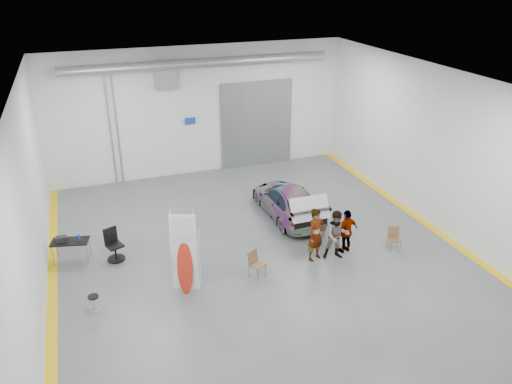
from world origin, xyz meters
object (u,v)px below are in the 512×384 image
object	(u,v)px
person_a	(316,235)
office_chair	(115,246)
person_b	(337,235)
folding_chair_near	(257,270)
sedan_car	(288,201)
person_c	(347,231)
folding_chair_far	(394,243)
surfboard_display	(188,260)
work_table	(68,241)
shop_stool	(94,305)

from	to	relation	value
person_a	office_chair	xyz separation A→B (m)	(-6.44, 2.33, -0.45)
person_b	folding_chair_near	size ratio (longest dim) A/B	1.93
sedan_car	folding_chair_near	bearing A→B (deg)	54.07
sedan_car	person_a	xyz separation A→B (m)	(-0.41, -3.31, 0.31)
sedan_car	person_c	bearing A→B (deg)	104.11
folding_chair_far	office_chair	world-z (taller)	office_chair
person_c	folding_chair_near	size ratio (longest dim) A/B	1.76
person_c	surfboard_display	size ratio (longest dim) A/B	0.57
person_c	work_table	bearing A→B (deg)	-29.05
person_a	person_b	size ratio (longest dim) A/B	1.07
folding_chair_far	sedan_car	bearing A→B (deg)	138.86
surfboard_display	work_table	bearing A→B (deg)	159.41
work_table	office_chair	size ratio (longest dim) A/B	1.17
person_a	office_chair	distance (m)	6.87
person_a	person_b	world-z (taller)	person_a
person_b	surfboard_display	bearing A→B (deg)	-162.20
person_c	person_b	bearing A→B (deg)	13.33
work_table	office_chair	bearing A→B (deg)	-15.18
person_c	work_table	xyz separation A→B (m)	(-9.13, 2.66, -0.04)
folding_chair_near	folding_chair_far	bearing A→B (deg)	-30.41
person_a	sedan_car	bearing A→B (deg)	61.19
sedan_car	person_a	size ratio (longest dim) A/B	2.32
folding_chair_far	work_table	size ratio (longest dim) A/B	0.64
surfboard_display	shop_stool	world-z (taller)	surfboard_display
surfboard_display	work_table	distance (m)	4.65
folding_chair_near	person_b	bearing A→B (deg)	-26.24
folding_chair_near	folding_chair_far	size ratio (longest dim) A/B	1.08
office_chair	work_table	bearing A→B (deg)	143.53
sedan_car	work_table	distance (m)	8.34
folding_chair_far	work_table	world-z (taller)	work_table
surfboard_display	sedan_car	bearing A→B (deg)	58.87
work_table	person_b	bearing A→B (deg)	-18.70
folding_chair_near	shop_stool	xyz separation A→B (m)	(-5.06, -0.16, 0.03)
person_c	office_chair	bearing A→B (deg)	-29.25
person_c	surfboard_display	distance (m)	5.74
person_b	office_chair	world-z (taller)	person_b
person_a	shop_stool	xyz separation A→B (m)	(-7.30, -0.53, -0.64)
folding_chair_near	work_table	size ratio (longest dim) A/B	0.69
sedan_car	surfboard_display	xyz separation A→B (m)	(-4.90, -3.70, 0.52)
person_b	person_c	bearing A→B (deg)	41.66
person_a	surfboard_display	bearing A→B (deg)	163.23
person_a	folding_chair_far	size ratio (longest dim) A/B	2.24
person_c	folding_chair_far	xyz separation A→B (m)	(1.66, -0.50, -0.54)
folding_chair_near	shop_stool	size ratio (longest dim) A/B	1.45
work_table	sedan_car	bearing A→B (deg)	3.95
person_a	folding_chair_near	bearing A→B (deg)	167.44
person_b	work_table	world-z (taller)	person_b
work_table	shop_stool	bearing A→B (deg)	-79.44
folding_chair_far	shop_stool	size ratio (longest dim) A/B	1.34
folding_chair_far	person_a	bearing A→B (deg)	-173.09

